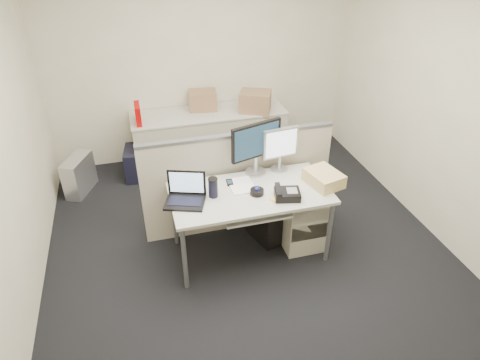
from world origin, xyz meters
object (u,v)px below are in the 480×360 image
object	(u,v)px
laptop	(184,191)
monitor_main	(256,149)
desk	(250,198)
desk_phone	(287,194)

from	to	relation	value
laptop	monitor_main	bearing A→B (deg)	43.16
desk	desk_phone	xyz separation A→B (m)	(0.30, -0.18, 0.10)
laptop	desk_phone	world-z (taller)	laptop
desk	desk_phone	distance (m)	0.36
desk	laptop	distance (m)	0.65
monitor_main	laptop	xyz separation A→B (m)	(-0.77, -0.34, -0.14)
desk	laptop	size ratio (longest dim) A/B	4.27
desk_phone	monitor_main	bearing A→B (deg)	119.85
desk	monitor_main	bearing A→B (deg)	64.89
desk	monitor_main	xyz separation A→B (m)	(0.15, 0.32, 0.34)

